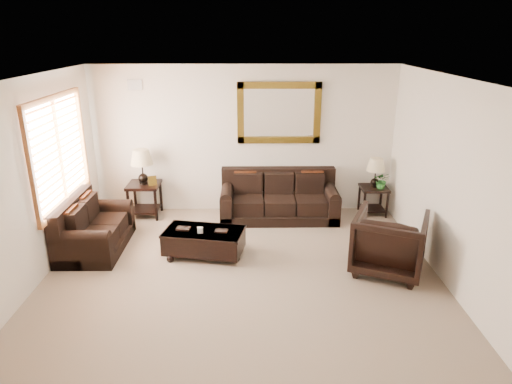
{
  "coord_description": "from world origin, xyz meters",
  "views": [
    {
      "loc": [
        0.14,
        -5.7,
        3.23
      ],
      "look_at": [
        0.21,
        0.6,
        1.01
      ],
      "focal_mm": 32.0,
      "sensor_mm": 36.0,
      "label": 1
    }
  ],
  "objects_px": {
    "sofa": "(279,201)",
    "armchair": "(390,240)",
    "end_table_left": "(143,173)",
    "coffee_table": "(204,240)",
    "end_table_right": "(375,178)",
    "loveseat": "(92,231)"
  },
  "relations": [
    {
      "from": "sofa",
      "to": "armchair",
      "type": "distance_m",
      "value": 2.48
    },
    {
      "from": "end_table_left",
      "to": "coffee_table",
      "type": "height_order",
      "value": "end_table_left"
    },
    {
      "from": "armchair",
      "to": "end_table_right",
      "type": "bearing_deg",
      "value": -74.74
    },
    {
      "from": "coffee_table",
      "to": "end_table_right",
      "type": "bearing_deg",
      "value": 39.57
    },
    {
      "from": "end_table_right",
      "to": "armchair",
      "type": "height_order",
      "value": "end_table_right"
    },
    {
      "from": "coffee_table",
      "to": "armchair",
      "type": "bearing_deg",
      "value": -0.23
    },
    {
      "from": "loveseat",
      "to": "end_table_right",
      "type": "distance_m",
      "value": 4.97
    },
    {
      "from": "coffee_table",
      "to": "armchair",
      "type": "distance_m",
      "value": 2.71
    },
    {
      "from": "loveseat",
      "to": "coffee_table",
      "type": "distance_m",
      "value": 1.78
    },
    {
      "from": "sofa",
      "to": "loveseat",
      "type": "xyz_separation_m",
      "value": [
        -2.99,
        -1.27,
        -0.01
      ]
    },
    {
      "from": "end_table_left",
      "to": "sofa",
      "type": "bearing_deg",
      "value": -2.05
    },
    {
      "from": "end_table_left",
      "to": "armchair",
      "type": "xyz_separation_m",
      "value": [
        3.89,
        -2.11,
        -0.34
      ]
    },
    {
      "from": "loveseat",
      "to": "armchair",
      "type": "xyz_separation_m",
      "value": [
        4.42,
        -0.75,
        0.18
      ]
    },
    {
      "from": "end_table_right",
      "to": "end_table_left",
      "type": "bearing_deg",
      "value": -179.41
    },
    {
      "from": "loveseat",
      "to": "end_table_left",
      "type": "height_order",
      "value": "end_table_left"
    },
    {
      "from": "sofa",
      "to": "end_table_left",
      "type": "height_order",
      "value": "end_table_left"
    },
    {
      "from": "end_table_left",
      "to": "end_table_right",
      "type": "relative_size",
      "value": 1.17
    },
    {
      "from": "end_table_left",
      "to": "end_table_right",
      "type": "distance_m",
      "value": 4.22
    },
    {
      "from": "loveseat",
      "to": "end_table_left",
      "type": "bearing_deg",
      "value": -21.36
    },
    {
      "from": "end_table_right",
      "to": "coffee_table",
      "type": "bearing_deg",
      "value": -151.3
    },
    {
      "from": "loveseat",
      "to": "end_table_right",
      "type": "xyz_separation_m",
      "value": [
        4.75,
        1.4,
        0.4
      ]
    },
    {
      "from": "end_table_right",
      "to": "coffee_table",
      "type": "height_order",
      "value": "end_table_right"
    }
  ]
}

